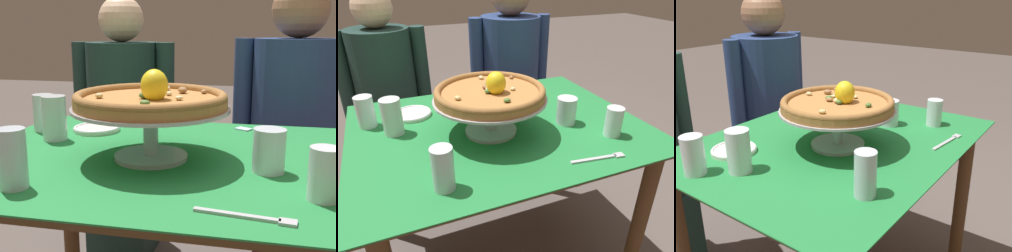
% 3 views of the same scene
% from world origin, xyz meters
% --- Properties ---
extents(dining_table, '(1.11, 0.86, 0.73)m').
position_xyz_m(dining_table, '(0.00, 0.00, 0.62)').
color(dining_table, brown).
rests_on(dining_table, ground).
extents(pizza_stand, '(0.41, 0.41, 0.14)m').
position_xyz_m(pizza_stand, '(-0.04, -0.04, 0.83)').
color(pizza_stand, '#B7B7C1').
rests_on(pizza_stand, dining_table).
extents(pizza, '(0.40, 0.40, 0.10)m').
position_xyz_m(pizza, '(-0.04, -0.04, 0.89)').
color(pizza, '#AD753D').
rests_on(pizza, pizza_stand).
extents(water_glass_front_right, '(0.06, 0.06, 0.11)m').
position_xyz_m(water_glass_front_right, '(0.36, -0.23, 0.78)').
color(water_glass_front_right, white).
rests_on(water_glass_front_right, dining_table).
extents(water_glass_side_right, '(0.08, 0.08, 0.11)m').
position_xyz_m(water_glass_side_right, '(0.26, -0.08, 0.78)').
color(water_glass_side_right, white).
rests_on(water_glass_side_right, dining_table).
extents(water_glass_back_left, '(0.07, 0.07, 0.12)m').
position_xyz_m(water_glass_back_left, '(-0.47, 0.19, 0.79)').
color(water_glass_back_left, white).
rests_on(water_glass_back_left, dining_table).
extents(water_glass_side_left, '(0.07, 0.07, 0.14)m').
position_xyz_m(water_glass_side_left, '(-0.38, 0.09, 0.79)').
color(water_glass_side_left, white).
rests_on(water_glass_side_left, dining_table).
extents(water_glass_front_left, '(0.06, 0.06, 0.13)m').
position_xyz_m(water_glass_front_left, '(-0.28, -0.30, 0.79)').
color(water_glass_front_left, silver).
rests_on(water_glass_front_left, dining_table).
extents(side_plate, '(0.15, 0.15, 0.02)m').
position_xyz_m(side_plate, '(-0.30, 0.22, 0.74)').
color(side_plate, silver).
rests_on(side_plate, dining_table).
extents(dinner_fork, '(0.19, 0.04, 0.01)m').
position_xyz_m(dinner_fork, '(0.22, -0.35, 0.74)').
color(dinner_fork, '#B7B7C1').
rests_on(dinner_fork, dining_table).
extents(sugar_packet, '(0.06, 0.06, 0.00)m').
position_xyz_m(sugar_packet, '(0.18, 0.34, 0.74)').
color(sugar_packet, silver).
rests_on(sugar_packet, dining_table).
extents(diner_left, '(0.48, 0.33, 1.21)m').
position_xyz_m(diner_left, '(-0.38, 0.75, 0.58)').
color(diner_left, '#1E3833').
rests_on(diner_left, ground).
extents(diner_right, '(0.52, 0.37, 1.26)m').
position_xyz_m(diner_right, '(0.38, 0.76, 0.62)').
color(diner_right, maroon).
rests_on(diner_right, ground).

